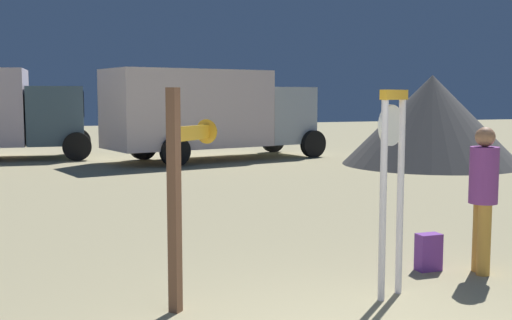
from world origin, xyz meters
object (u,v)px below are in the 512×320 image
at_px(arrow_sign, 190,168).
at_px(backpack, 428,252).
at_px(standing_clock, 392,171).
at_px(dome_tent, 431,120).
at_px(box_truck_near, 208,111).
at_px(person_near_clock, 483,192).

xyz_separation_m(arrow_sign, backpack, (2.94, 0.24, -1.15)).
height_order(standing_clock, dome_tent, dome_tent).
bearing_deg(box_truck_near, backpack, -93.84).
bearing_deg(backpack, standing_clock, -143.29).
distance_m(standing_clock, backpack, 1.62).
relative_size(person_near_clock, box_truck_near, 0.23).
height_order(arrow_sign, box_truck_near, box_truck_near).
bearing_deg(dome_tent, box_truck_near, 149.05).
height_order(arrow_sign, backpack, arrow_sign).
relative_size(standing_clock, box_truck_near, 0.29).
relative_size(backpack, dome_tent, 0.08).
distance_m(box_truck_near, dome_tent, 6.89).
height_order(person_near_clock, backpack, person_near_clock).
xyz_separation_m(person_near_clock, box_truck_near, (0.38, 13.67, 0.61)).
height_order(person_near_clock, dome_tent, dome_tent).
xyz_separation_m(standing_clock, backpack, (0.96, 0.71, -1.09)).
xyz_separation_m(backpack, dome_tent, (6.80, 9.81, 1.11)).
bearing_deg(dome_tent, backpack, -124.73).
relative_size(arrow_sign, backpack, 4.86).
bearing_deg(standing_clock, dome_tent, 53.60).
bearing_deg(person_near_clock, box_truck_near, 88.39).
bearing_deg(person_near_clock, standing_clock, -164.57).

